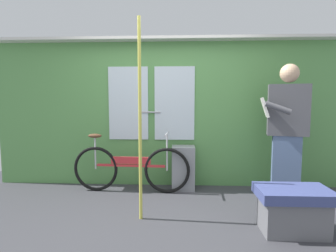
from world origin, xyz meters
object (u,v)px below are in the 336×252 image
(trash_bin_by_wall, at_px, (183,168))
(handrail_pole, at_px, (140,121))
(bench_seat_corner, at_px, (293,209))
(bicycle_near_door, at_px, (130,168))
(passenger_reading_newspaper, at_px, (287,130))

(trash_bin_by_wall, xyz_separation_m, handrail_pole, (-0.48, -1.03, 0.77))
(bench_seat_corner, bearing_deg, bicycle_near_door, 148.73)
(passenger_reading_newspaper, bearing_deg, trash_bin_by_wall, -3.24)
(bicycle_near_door, xyz_separation_m, bench_seat_corner, (1.83, -1.11, -0.11))
(handrail_pole, xyz_separation_m, bench_seat_corner, (1.55, -0.24, -0.85))
(bicycle_near_door, relative_size, passenger_reading_newspaper, 0.95)
(bicycle_near_door, relative_size, trash_bin_by_wall, 2.62)
(bicycle_near_door, height_order, handrail_pole, handrail_pole)
(bicycle_near_door, distance_m, handrail_pole, 1.18)
(trash_bin_by_wall, relative_size, handrail_pole, 0.29)
(handrail_pole, distance_m, bench_seat_corner, 1.78)
(handrail_pole, bearing_deg, bench_seat_corner, -8.84)
(handrail_pole, bearing_deg, bicycle_near_door, 107.86)
(trash_bin_by_wall, relative_size, bench_seat_corner, 0.92)
(passenger_reading_newspaper, xyz_separation_m, handrail_pole, (-1.79, -0.62, 0.16))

